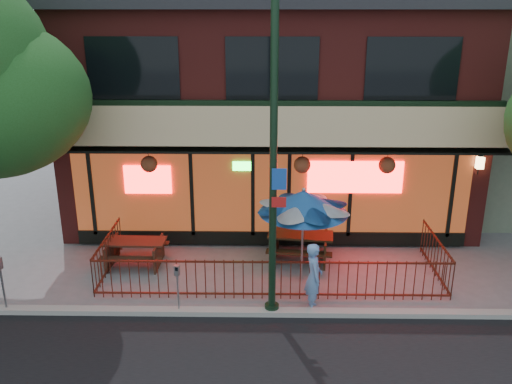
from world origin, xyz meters
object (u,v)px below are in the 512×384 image
at_px(parking_meter_far, 1,275).
at_px(picnic_table_left, 135,249).
at_px(patio_umbrella, 303,202).
at_px(pedestrian, 314,277).
at_px(parking_meter_near, 177,281).
at_px(street_light, 273,179).
at_px(picnic_table_right, 300,242).

bearing_deg(parking_meter_far, picnic_table_left, 45.47).
xyz_separation_m(patio_umbrella, pedestrian, (0.18, -1.32, -1.30)).
height_order(parking_meter_near, parking_meter_far, parking_meter_far).
bearing_deg(parking_meter_near, parking_meter_far, -180.00).
distance_m(picnic_table_left, pedestrian, 5.02).
height_order(street_light, patio_umbrella, street_light).
relative_size(picnic_table_left, parking_meter_far, 1.21).
distance_m(street_light, picnic_table_right, 3.90).
height_order(street_light, picnic_table_left, street_light).
bearing_deg(parking_meter_far, street_light, 0.74).
xyz_separation_m(picnic_table_left, picnic_table_right, (4.40, 0.40, 0.03)).
distance_m(patio_umbrella, parking_meter_near, 3.51).
distance_m(picnic_table_right, parking_meter_near, 4.04).
bearing_deg(street_light, parking_meter_far, -179.26).
relative_size(picnic_table_right, parking_meter_far, 1.39).
xyz_separation_m(parking_meter_near, parking_meter_far, (-3.89, -0.00, 0.11)).
distance_m(picnic_table_left, parking_meter_near, 2.87).
xyz_separation_m(patio_umbrella, parking_meter_near, (-2.84, -1.60, -1.29)).
xyz_separation_m(pedestrian, parking_meter_near, (-3.02, -0.28, 0.01)).
bearing_deg(pedestrian, parking_meter_far, 86.38).
distance_m(parking_meter_near, parking_meter_far, 3.90).
xyz_separation_m(picnic_table_right, parking_meter_far, (-6.78, -2.81, 0.44)).
height_order(patio_umbrella, parking_meter_far, patio_umbrella).
bearing_deg(patio_umbrella, street_light, -116.33).
bearing_deg(picnic_table_right, street_light, -106.26).
distance_m(picnic_table_left, parking_meter_far, 3.42).
bearing_deg(pedestrian, picnic_table_right, -2.92).
bearing_deg(picnic_table_right, parking_meter_far, -157.46).
distance_m(street_light, parking_meter_far, 6.38).
bearing_deg(picnic_table_left, street_light, -32.98).
bearing_deg(parking_meter_near, pedestrian, 5.29).
bearing_deg(picnic_table_left, parking_meter_near, -57.86).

